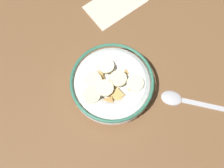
% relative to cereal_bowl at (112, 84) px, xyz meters
% --- Properties ---
extents(ground_plane, '(1.29, 1.29, 0.02)m').
position_rel_cereal_bowl_xyz_m(ground_plane, '(-0.00, 0.00, -0.04)').
color(ground_plane, brown).
extents(cereal_bowl, '(0.16, 0.16, 0.05)m').
position_rel_cereal_bowl_xyz_m(cereal_bowl, '(0.00, 0.00, 0.00)').
color(cereal_bowl, white).
rests_on(cereal_bowl, ground_plane).
extents(spoon, '(0.15, 0.11, 0.01)m').
position_rel_cereal_bowl_xyz_m(spoon, '(-0.13, 0.08, -0.02)').
color(spoon, '#B7B7BC').
rests_on(spoon, ground_plane).
extents(folded_napkin, '(0.15, 0.11, 0.00)m').
position_rel_cereal_bowl_xyz_m(folded_napkin, '(-0.08, -0.19, -0.03)').
color(folded_napkin, beige).
rests_on(folded_napkin, ground_plane).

